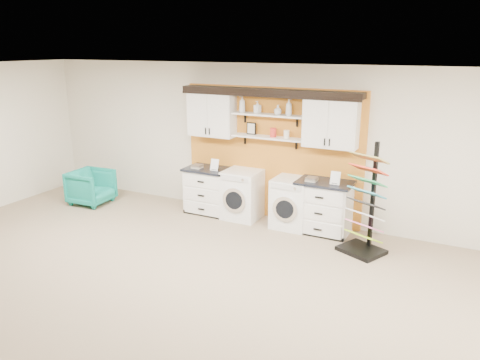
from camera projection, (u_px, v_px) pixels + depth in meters
The scene contains 22 objects.
floor at pixel (136, 322), 5.45m from camera, with size 10.00×10.00×0.00m, color gray.
ceiling at pixel (118, 77), 4.67m from camera, with size 10.00×10.00×0.00m, color white.
wall_back at pixel (272, 143), 8.49m from camera, with size 10.00×10.00×0.00m, color beige.
accent_panel at pixel (271, 154), 8.51m from camera, with size 3.40×0.07×2.40m, color #C57521.
upper_cabinet_left at pixel (212, 114), 8.67m from camera, with size 0.90×0.35×0.84m.
upper_cabinet_right at pixel (331, 122), 7.69m from camera, with size 0.90×0.35×0.84m.
shelf_lower at pixel (268, 137), 8.28m from camera, with size 1.32×0.28×0.03m, color white.
shelf_upper at pixel (268, 115), 8.17m from camera, with size 1.32×0.28×0.03m, color white.
crown_molding at pixel (269, 92), 8.07m from camera, with size 3.30×0.41×0.13m.
picture_frame at pixel (251, 128), 8.44m from camera, with size 0.18×0.02×0.22m.
canister_red at pixel (273, 133), 8.21m from camera, with size 0.11×0.11×0.16m, color red.
canister_cream at pixel (286, 134), 8.10m from camera, with size 0.10×0.10×0.14m, color silver.
base_cabinet_left at pixel (209, 190), 8.94m from camera, with size 0.89×0.66×0.87m.
base_cabinet_right at pixel (324, 207), 7.95m from camera, with size 0.93×0.66×0.91m.
washer at pixel (243, 194), 8.62m from camera, with size 0.65×0.71×0.90m.
dryer at pixel (292, 203), 8.21m from camera, with size 0.63×0.71×0.88m.
sample_rack at pixel (365, 219), 7.15m from camera, with size 0.79×0.74×1.73m.
armchair at pixel (91, 187), 9.44m from camera, with size 0.74×0.76×0.69m, color #0E8777.
soap_bottle_a at pixel (242, 104), 8.34m from camera, with size 0.11×0.11×0.29m, color silver.
soap_bottle_b at pixel (257, 107), 8.23m from camera, with size 0.10×0.10×0.21m, color silver.
soap_bottle_c at pixel (278, 110), 8.06m from camera, with size 0.13×0.13×0.17m, color silver.
soap_bottle_d at pixel (289, 107), 7.96m from camera, with size 0.11×0.11×0.28m, color silver.
Camera 1 is at (3.23, -3.71, 3.11)m, focal length 35.00 mm.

